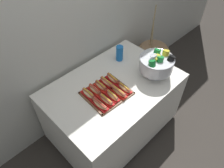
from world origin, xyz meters
The scene contains 17 objects.
ground_plane centered at (0.00, 0.00, 0.00)m, with size 10.00×10.00×0.00m, color #38332D.
back_wall centered at (0.00, 0.54, 1.30)m, with size 6.00×0.10×2.60m, color beige.
buffet_table centered at (0.00, 0.00, 0.39)m, with size 1.34×0.90×0.74m.
floor_vase centered at (0.94, 0.19, 0.30)m, with size 0.47×0.47×1.19m.
serving_tray centered at (-0.13, -0.04, 0.75)m, with size 0.43×0.38×0.01m.
hot_dog_0 centered at (-0.28, -0.11, 0.77)m, with size 0.07×0.18×0.06m.
hot_dog_1 centered at (-0.21, -0.12, 0.78)m, with size 0.06×0.17×0.06m.
hot_dog_2 centered at (-0.13, -0.12, 0.78)m, with size 0.08×0.16×0.06m.
hot_dog_3 centered at (-0.06, -0.13, 0.78)m, with size 0.06×0.18×0.07m.
hot_dog_4 centered at (0.02, -0.13, 0.77)m, with size 0.07×0.17×0.06m.
hot_dog_5 centered at (-0.27, 0.05, 0.78)m, with size 0.07×0.17×0.06m.
hot_dog_6 centered at (-0.20, 0.05, 0.78)m, with size 0.07×0.17×0.06m.
hot_dog_7 centered at (-0.12, 0.04, 0.78)m, with size 0.08×0.17×0.06m.
hot_dog_8 centered at (-0.05, 0.04, 0.78)m, with size 0.07×0.18×0.06m.
hot_dog_9 centered at (0.03, 0.03, 0.78)m, with size 0.08×0.17×0.06m.
punch_bowl centered at (0.40, -0.20, 0.90)m, with size 0.34×0.34×0.27m.
cup_stack centered at (0.33, 0.23, 0.83)m, with size 0.08×0.08×0.17m.
Camera 1 is at (-1.05, -1.04, 2.24)m, focal length 34.21 mm.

